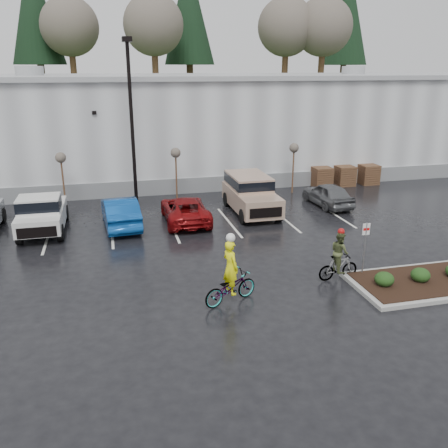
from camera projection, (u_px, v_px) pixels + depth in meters
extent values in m
plane|color=black|center=(271.00, 289.00, 17.33)|extent=(120.00, 120.00, 0.00)
cube|color=#A8AAAD|center=(178.00, 125.00, 36.50)|extent=(60.00, 15.00, 7.00)
cube|color=slate|center=(197.00, 185.00, 30.49)|extent=(60.00, 0.12, 1.00)
cube|color=#999B9E|center=(176.00, 77.00, 35.38)|extent=(60.50, 15.50, 0.30)
cube|color=#233817|center=(150.00, 108.00, 57.85)|extent=(80.00, 25.00, 6.00)
cylinder|color=black|center=(132.00, 129.00, 26.06)|extent=(0.20, 0.20, 9.00)
cube|color=black|center=(127.00, 39.00, 24.61)|extent=(0.50, 1.00, 0.25)
cylinder|color=#48331D|center=(63.00, 184.00, 27.04)|extent=(0.10, 0.10, 2.80)
sphere|color=#504940|center=(61.00, 158.00, 26.57)|extent=(0.60, 0.60, 0.60)
cylinder|color=#48331D|center=(176.00, 178.00, 28.52)|extent=(0.10, 0.10, 2.80)
sphere|color=#504940|center=(176.00, 153.00, 28.05)|extent=(0.60, 0.60, 0.60)
cylinder|color=#48331D|center=(293.00, 171.00, 30.23)|extent=(0.10, 0.10, 2.80)
sphere|color=#504940|center=(294.00, 148.00, 29.76)|extent=(0.60, 0.60, 0.60)
cube|color=#48331D|center=(322.00, 177.00, 31.95)|extent=(1.20, 1.20, 1.35)
cube|color=#48331D|center=(345.00, 176.00, 32.34)|extent=(1.20, 1.20, 1.35)
cube|color=#48331D|center=(368.00, 174.00, 32.75)|extent=(1.20, 1.20, 1.35)
ellipsoid|color=black|center=(384.00, 279.00, 17.19)|extent=(0.70, 0.70, 0.52)
ellipsoid|color=black|center=(420.00, 275.00, 17.53)|extent=(0.70, 0.70, 0.52)
cylinder|color=gray|center=(364.00, 250.00, 18.03)|extent=(0.05, 0.05, 2.20)
cube|color=white|center=(366.00, 229.00, 17.77)|extent=(0.30, 0.02, 0.45)
cube|color=red|center=(366.00, 229.00, 17.76)|extent=(0.26, 0.02, 0.10)
imported|color=#0D4391|center=(120.00, 212.00, 23.95)|extent=(1.96, 4.77, 1.54)
imported|color=maroon|center=(185.00, 209.00, 24.72)|extent=(2.26, 4.78, 1.32)
imported|color=#5E5F62|center=(328.00, 194.00, 27.59)|extent=(1.87, 4.10, 1.36)
imported|color=#3F3F44|center=(230.00, 288.00, 16.22)|extent=(2.20, 1.45, 1.09)
imported|color=#F1F10D|center=(230.00, 267.00, 15.98)|extent=(0.68, 0.82, 1.91)
sphere|color=silver|center=(231.00, 238.00, 15.64)|extent=(0.32, 0.32, 0.32)
imported|color=#3F3F44|center=(338.00, 267.00, 18.00)|extent=(1.62, 0.60, 0.99)
imported|color=#464F2A|center=(340.00, 252.00, 17.80)|extent=(0.48, 0.79, 1.56)
sphere|color=#990C0C|center=(341.00, 232.00, 17.55)|extent=(0.26, 0.26, 0.26)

